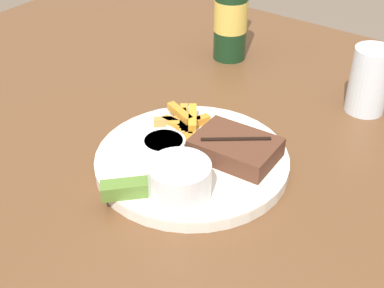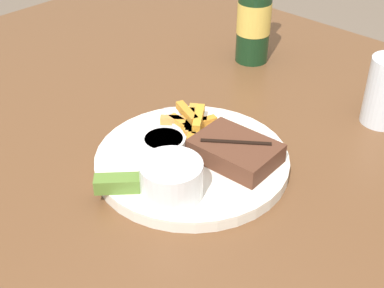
{
  "view_description": "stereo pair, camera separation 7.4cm",
  "coord_description": "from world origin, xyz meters",
  "px_view_note": "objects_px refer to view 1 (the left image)",
  "views": [
    {
      "loc": [
        0.36,
        -0.49,
        1.2
      ],
      "look_at": [
        0.0,
        0.0,
        0.78
      ],
      "focal_mm": 50.0,
      "sensor_mm": 36.0,
      "label": 1
    },
    {
      "loc": [
        0.42,
        -0.44,
        1.2
      ],
      "look_at": [
        0.0,
        0.0,
        0.78
      ],
      "focal_mm": 50.0,
      "sensor_mm": 36.0,
      "label": 2
    }
  ],
  "objects_px": {
    "beer_bottle": "(231,13)",
    "drinking_glass": "(369,80)",
    "pickle_spear": "(133,188)",
    "fork_utensil": "(172,129)",
    "dipping_sauce_cup": "(164,148)",
    "knife_utensil": "(215,152)",
    "steak_portion": "(235,148)",
    "coleslaw_cup": "(180,178)",
    "dinner_plate": "(192,161)"
  },
  "relations": [
    {
      "from": "beer_bottle",
      "to": "drinking_glass",
      "type": "bearing_deg",
      "value": -7.0
    },
    {
      "from": "pickle_spear",
      "to": "beer_bottle",
      "type": "distance_m",
      "value": 0.47
    },
    {
      "from": "fork_utensil",
      "to": "drinking_glass",
      "type": "height_order",
      "value": "drinking_glass"
    },
    {
      "from": "dipping_sauce_cup",
      "to": "beer_bottle",
      "type": "distance_m",
      "value": 0.38
    },
    {
      "from": "drinking_glass",
      "to": "beer_bottle",
      "type": "bearing_deg",
      "value": 173.0
    },
    {
      "from": "fork_utensil",
      "to": "knife_utensil",
      "type": "xyz_separation_m",
      "value": [
        0.08,
        -0.01,
        0.0
      ]
    },
    {
      "from": "steak_portion",
      "to": "knife_utensil",
      "type": "xyz_separation_m",
      "value": [
        -0.03,
        -0.01,
        -0.01
      ]
    },
    {
      "from": "dipping_sauce_cup",
      "to": "drinking_glass",
      "type": "bearing_deg",
      "value": 62.23
    },
    {
      "from": "fork_utensil",
      "to": "dipping_sauce_cup",
      "type": "bearing_deg",
      "value": -32.51
    },
    {
      "from": "fork_utensil",
      "to": "drinking_glass",
      "type": "distance_m",
      "value": 0.33
    },
    {
      "from": "fork_utensil",
      "to": "beer_bottle",
      "type": "relative_size",
      "value": 0.48
    },
    {
      "from": "dipping_sauce_cup",
      "to": "pickle_spear",
      "type": "xyz_separation_m",
      "value": [
        0.02,
        -0.09,
        -0.01
      ]
    },
    {
      "from": "dipping_sauce_cup",
      "to": "fork_utensil",
      "type": "xyz_separation_m",
      "value": [
        -0.03,
        0.06,
        -0.01
      ]
    },
    {
      "from": "coleslaw_cup",
      "to": "dipping_sauce_cup",
      "type": "relative_size",
      "value": 1.31
    },
    {
      "from": "steak_portion",
      "to": "coleslaw_cup",
      "type": "relative_size",
      "value": 1.48
    },
    {
      "from": "drinking_glass",
      "to": "fork_utensil",
      "type": "bearing_deg",
      "value": -127.74
    },
    {
      "from": "dinner_plate",
      "to": "dipping_sauce_cup",
      "type": "xyz_separation_m",
      "value": [
        -0.03,
        -0.03,
        0.02
      ]
    },
    {
      "from": "dinner_plate",
      "to": "drinking_glass",
      "type": "bearing_deg",
      "value": 64.8
    },
    {
      "from": "dipping_sauce_cup",
      "to": "coleslaw_cup",
      "type": "bearing_deg",
      "value": -37.77
    },
    {
      "from": "dinner_plate",
      "to": "pickle_spear",
      "type": "relative_size",
      "value": 3.67
    },
    {
      "from": "beer_bottle",
      "to": "drinking_glass",
      "type": "relative_size",
      "value": 2.31
    },
    {
      "from": "fork_utensil",
      "to": "dinner_plate",
      "type": "bearing_deg",
      "value": 0.0
    },
    {
      "from": "dipping_sauce_cup",
      "to": "beer_bottle",
      "type": "xyz_separation_m",
      "value": [
        -0.12,
        0.36,
        0.06
      ]
    },
    {
      "from": "coleslaw_cup",
      "to": "beer_bottle",
      "type": "relative_size",
      "value": 0.32
    },
    {
      "from": "beer_bottle",
      "to": "drinking_glass",
      "type": "xyz_separation_m",
      "value": [
        0.29,
        -0.04,
        -0.04
      ]
    },
    {
      "from": "dinner_plate",
      "to": "coleslaw_cup",
      "type": "relative_size",
      "value": 3.42
    },
    {
      "from": "dinner_plate",
      "to": "drinking_glass",
      "type": "distance_m",
      "value": 0.33
    },
    {
      "from": "coleslaw_cup",
      "to": "drinking_glass",
      "type": "distance_m",
      "value": 0.39
    },
    {
      "from": "dipping_sauce_cup",
      "to": "pickle_spear",
      "type": "relative_size",
      "value": 0.82
    },
    {
      "from": "dinner_plate",
      "to": "drinking_glass",
      "type": "height_order",
      "value": "drinking_glass"
    },
    {
      "from": "steak_portion",
      "to": "knife_utensil",
      "type": "relative_size",
      "value": 0.73
    },
    {
      "from": "pickle_spear",
      "to": "coleslaw_cup",
      "type": "bearing_deg",
      "value": 34.39
    },
    {
      "from": "dipping_sauce_cup",
      "to": "pickle_spear",
      "type": "bearing_deg",
      "value": -77.46
    },
    {
      "from": "dinner_plate",
      "to": "fork_utensil",
      "type": "relative_size",
      "value": 2.24
    },
    {
      "from": "fork_utensil",
      "to": "knife_utensil",
      "type": "relative_size",
      "value": 0.76
    },
    {
      "from": "steak_portion",
      "to": "drinking_glass",
      "type": "distance_m",
      "value": 0.28
    },
    {
      "from": "steak_portion",
      "to": "dipping_sauce_cup",
      "type": "xyz_separation_m",
      "value": [
        -0.08,
        -0.06,
        0.0
      ]
    },
    {
      "from": "dinner_plate",
      "to": "coleslaw_cup",
      "type": "bearing_deg",
      "value": -63.95
    },
    {
      "from": "fork_utensil",
      "to": "knife_utensil",
      "type": "bearing_deg",
      "value": 21.6
    },
    {
      "from": "coleslaw_cup",
      "to": "knife_utensil",
      "type": "bearing_deg",
      "value": 98.83
    },
    {
      "from": "steak_portion",
      "to": "drinking_glass",
      "type": "height_order",
      "value": "drinking_glass"
    },
    {
      "from": "coleslaw_cup",
      "to": "dinner_plate",
      "type": "bearing_deg",
      "value": 116.05
    },
    {
      "from": "beer_bottle",
      "to": "dinner_plate",
      "type": "bearing_deg",
      "value": -65.29
    },
    {
      "from": "fork_utensil",
      "to": "beer_bottle",
      "type": "distance_m",
      "value": 0.32
    },
    {
      "from": "dinner_plate",
      "to": "pickle_spear",
      "type": "height_order",
      "value": "pickle_spear"
    },
    {
      "from": "coleslaw_cup",
      "to": "dipping_sauce_cup",
      "type": "distance_m",
      "value": 0.09
    },
    {
      "from": "knife_utensil",
      "to": "beer_bottle",
      "type": "bearing_deg",
      "value": 48.33
    },
    {
      "from": "steak_portion",
      "to": "fork_utensil",
      "type": "distance_m",
      "value": 0.11
    },
    {
      "from": "coleslaw_cup",
      "to": "fork_utensil",
      "type": "height_order",
      "value": "coleslaw_cup"
    },
    {
      "from": "coleslaw_cup",
      "to": "knife_utensil",
      "type": "distance_m",
      "value": 0.11
    }
  ]
}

